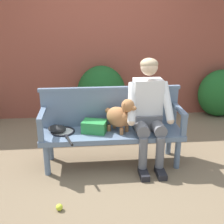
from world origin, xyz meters
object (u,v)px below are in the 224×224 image
(person_seated, at_px, (148,109))
(sports_bag, at_px, (94,126))
(garden_bench, at_px, (112,136))
(dog_on_bench, at_px, (120,115))
(baseball_glove, at_px, (57,129))
(tennis_racket, at_px, (63,132))
(tennis_ball, at_px, (59,207))

(person_seated, relative_size, sports_bag, 4.66)
(garden_bench, height_order, dog_on_bench, dog_on_bench)
(garden_bench, height_order, baseball_glove, baseball_glove)
(tennis_racket, bearing_deg, sports_bag, -0.13)
(dog_on_bench, xyz_separation_m, sports_bag, (-0.31, 0.03, -0.14))
(baseball_glove, bearing_deg, person_seated, 17.72)
(tennis_ball, bearing_deg, sports_bag, 66.12)
(garden_bench, bearing_deg, sports_bag, 177.40)
(tennis_racket, xyz_separation_m, tennis_ball, (-0.01, -0.86, -0.41))
(garden_bench, xyz_separation_m, person_seated, (0.44, -0.01, 0.33))
(person_seated, distance_m, tennis_racket, 1.05)
(person_seated, height_order, tennis_ball, person_seated)
(dog_on_bench, bearing_deg, sports_bag, 174.15)
(dog_on_bench, distance_m, tennis_ball, 1.24)
(person_seated, distance_m, baseball_glove, 1.12)
(person_seated, bearing_deg, garden_bench, 178.65)
(sports_bag, bearing_deg, baseball_glove, 176.43)
(garden_bench, distance_m, baseball_glove, 0.67)
(sports_bag, xyz_separation_m, tennis_ball, (-0.38, -0.86, -0.47))
(person_seated, xyz_separation_m, tennis_racket, (-1.02, 0.02, -0.27))
(baseball_glove, bearing_deg, tennis_ball, -65.40)
(baseball_glove, relative_size, sports_bag, 0.79)
(garden_bench, bearing_deg, tennis_racket, 178.97)
(dog_on_bench, bearing_deg, tennis_racket, 177.27)
(baseball_glove, distance_m, tennis_ball, 0.99)
(tennis_racket, height_order, sports_bag, sports_bag)
(tennis_racket, bearing_deg, dog_on_bench, -2.73)
(person_seated, distance_m, sports_bag, 0.68)
(person_seated, bearing_deg, tennis_racket, 178.84)
(sports_bag, bearing_deg, dog_on_bench, -5.85)
(garden_bench, bearing_deg, person_seated, -1.35)
(dog_on_bench, relative_size, baseball_glove, 1.95)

